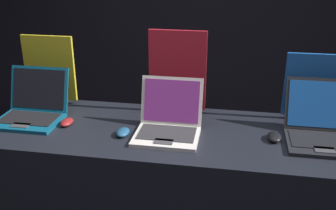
{
  "coord_description": "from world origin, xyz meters",
  "views": [
    {
      "loc": [
        0.32,
        -1.55,
        1.87
      ],
      "look_at": [
        -0.01,
        0.35,
        1.09
      ],
      "focal_mm": 42.0,
      "sensor_mm": 36.0,
      "label": 1
    }
  ],
  "objects_px": {
    "mouse_middle": "(123,132)",
    "promo_stand_back": "(315,89)",
    "laptop_middle": "(169,122)",
    "laptop_front": "(32,108)",
    "promo_stand_middle": "(178,74)",
    "mouse_back": "(274,137)",
    "laptop_back": "(320,128)",
    "promo_stand_front": "(50,71)",
    "mouse_front": "(67,122)"
  },
  "relations": [
    {
      "from": "laptop_front",
      "to": "mouse_front",
      "type": "height_order",
      "value": "laptop_front"
    },
    {
      "from": "mouse_front",
      "to": "laptop_middle",
      "type": "xyz_separation_m",
      "value": [
        0.58,
        -0.01,
        0.05
      ]
    },
    {
      "from": "promo_stand_middle",
      "to": "mouse_back",
      "type": "bearing_deg",
      "value": -27.48
    },
    {
      "from": "laptop_back",
      "to": "promo_stand_back",
      "type": "bearing_deg",
      "value": 90.0
    },
    {
      "from": "promo_stand_middle",
      "to": "laptop_front",
      "type": "bearing_deg",
      "value": -163.36
    },
    {
      "from": "laptop_middle",
      "to": "promo_stand_middle",
      "type": "bearing_deg",
      "value": 90.0
    },
    {
      "from": "promo_stand_back",
      "to": "promo_stand_front",
      "type": "bearing_deg",
      "value": -179.99
    },
    {
      "from": "mouse_front",
      "to": "mouse_middle",
      "type": "distance_m",
      "value": 0.35
    },
    {
      "from": "mouse_back",
      "to": "laptop_front",
      "type": "bearing_deg",
      "value": 178.18
    },
    {
      "from": "laptop_front",
      "to": "laptop_middle",
      "type": "height_order",
      "value": "laptop_middle"
    },
    {
      "from": "mouse_back",
      "to": "mouse_middle",
      "type": "bearing_deg",
      "value": -174.13
    },
    {
      "from": "promo_stand_front",
      "to": "laptop_middle",
      "type": "xyz_separation_m",
      "value": [
        0.81,
        -0.32,
        -0.14
      ]
    },
    {
      "from": "laptop_middle",
      "to": "mouse_middle",
      "type": "distance_m",
      "value": 0.25
    },
    {
      "from": "laptop_middle",
      "to": "laptop_back",
      "type": "relative_size",
      "value": 0.86
    },
    {
      "from": "mouse_front",
      "to": "mouse_middle",
      "type": "bearing_deg",
      "value": -11.8
    },
    {
      "from": "mouse_front",
      "to": "mouse_back",
      "type": "xyz_separation_m",
      "value": [
        1.13,
        0.01,
        0.0
      ]
    },
    {
      "from": "laptop_back",
      "to": "mouse_front",
      "type": "bearing_deg",
      "value": -177.5
    },
    {
      "from": "mouse_back",
      "to": "laptop_back",
      "type": "bearing_deg",
      "value": 12.62
    },
    {
      "from": "laptop_middle",
      "to": "mouse_middle",
      "type": "relative_size",
      "value": 3.18
    },
    {
      "from": "mouse_middle",
      "to": "promo_stand_back",
      "type": "relative_size",
      "value": 0.27
    },
    {
      "from": "promo_stand_front",
      "to": "laptop_back",
      "type": "height_order",
      "value": "promo_stand_front"
    },
    {
      "from": "laptop_middle",
      "to": "mouse_back",
      "type": "bearing_deg",
      "value": 1.57
    },
    {
      "from": "laptop_front",
      "to": "laptop_middle",
      "type": "relative_size",
      "value": 1.05
    },
    {
      "from": "laptop_back",
      "to": "mouse_middle",
      "type": "bearing_deg",
      "value": -172.6
    },
    {
      "from": "promo_stand_front",
      "to": "mouse_middle",
      "type": "distance_m",
      "value": 0.72
    },
    {
      "from": "promo_stand_back",
      "to": "mouse_middle",
      "type": "bearing_deg",
      "value": -159.22
    },
    {
      "from": "promo_stand_middle",
      "to": "promo_stand_back",
      "type": "height_order",
      "value": "promo_stand_middle"
    },
    {
      "from": "mouse_front",
      "to": "promo_stand_front",
      "type": "bearing_deg",
      "value": 126.06
    },
    {
      "from": "laptop_front",
      "to": "mouse_back",
      "type": "distance_m",
      "value": 1.36
    },
    {
      "from": "laptop_middle",
      "to": "promo_stand_middle",
      "type": "relative_size",
      "value": 0.68
    },
    {
      "from": "mouse_front",
      "to": "promo_stand_front",
      "type": "xyz_separation_m",
      "value": [
        -0.23,
        0.31,
        0.19
      ]
    },
    {
      "from": "mouse_front",
      "to": "promo_stand_back",
      "type": "height_order",
      "value": "promo_stand_back"
    },
    {
      "from": "promo_stand_front",
      "to": "mouse_middle",
      "type": "height_order",
      "value": "promo_stand_front"
    },
    {
      "from": "mouse_back",
      "to": "promo_stand_back",
      "type": "xyz_separation_m",
      "value": [
        0.23,
        0.3,
        0.17
      ]
    },
    {
      "from": "mouse_front",
      "to": "promo_stand_middle",
      "type": "bearing_deg",
      "value": 26.73
    },
    {
      "from": "promo_stand_front",
      "to": "promo_stand_back",
      "type": "height_order",
      "value": "promo_stand_front"
    },
    {
      "from": "laptop_front",
      "to": "laptop_back",
      "type": "bearing_deg",
      "value": 0.28
    },
    {
      "from": "promo_stand_middle",
      "to": "mouse_back",
      "type": "height_order",
      "value": "promo_stand_middle"
    },
    {
      "from": "mouse_middle",
      "to": "laptop_middle",
      "type": "bearing_deg",
      "value": 15.48
    },
    {
      "from": "laptop_front",
      "to": "promo_stand_middle",
      "type": "relative_size",
      "value": 0.72
    },
    {
      "from": "mouse_front",
      "to": "laptop_middle",
      "type": "height_order",
      "value": "laptop_middle"
    },
    {
      "from": "laptop_front",
      "to": "promo_stand_front",
      "type": "xyz_separation_m",
      "value": [
        0.0,
        0.26,
        0.14
      ]
    },
    {
      "from": "laptop_middle",
      "to": "mouse_middle",
      "type": "bearing_deg",
      "value": -164.52
    },
    {
      "from": "promo_stand_front",
      "to": "promo_stand_middle",
      "type": "bearing_deg",
      "value": -1.26
    },
    {
      "from": "promo_stand_back",
      "to": "promo_stand_middle",
      "type": "bearing_deg",
      "value": -178.66
    },
    {
      "from": "laptop_middle",
      "to": "mouse_middle",
      "type": "xyz_separation_m",
      "value": [
        -0.24,
        -0.07,
        -0.05
      ]
    },
    {
      "from": "laptop_back",
      "to": "mouse_back",
      "type": "height_order",
      "value": "laptop_back"
    },
    {
      "from": "laptop_middle",
      "to": "mouse_front",
      "type": "bearing_deg",
      "value": 179.35
    },
    {
      "from": "promo_stand_back",
      "to": "laptop_front",
      "type": "bearing_deg",
      "value": -170.68
    },
    {
      "from": "mouse_front",
      "to": "laptop_back",
      "type": "relative_size",
      "value": 0.27
    }
  ]
}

